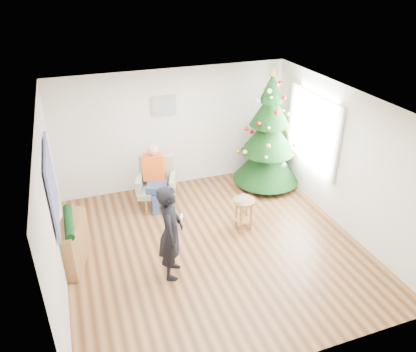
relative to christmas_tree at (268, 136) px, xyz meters
name	(u,v)px	position (x,y,z in m)	size (l,w,h in m)	color
floor	(214,246)	(-1.88, -1.75, -1.18)	(5.00, 5.00, 0.00)	brown
ceiling	(215,105)	(-1.88, -1.75, 1.42)	(5.00, 5.00, 0.00)	white
wall_back	(174,129)	(-1.88, 0.75, 0.12)	(5.00, 5.00, 0.00)	silver
wall_front	(293,285)	(-1.88, -4.25, 0.12)	(5.00, 5.00, 0.00)	silver
wall_left	(52,211)	(-4.38, -1.75, 0.12)	(5.00, 5.00, 0.00)	silver
wall_right	(344,160)	(0.62, -1.75, 0.12)	(5.00, 5.00, 0.00)	silver
window_panel	(313,131)	(0.59, -0.75, 0.32)	(0.04, 1.30, 1.40)	white
curtains	(312,131)	(0.56, -0.75, 0.32)	(0.05, 1.75, 1.50)	white
christmas_tree	(268,136)	(0.00, 0.00, 0.00)	(1.45, 1.45, 2.63)	#3F2816
stool	(244,214)	(-1.17, -1.40, -0.87)	(0.41, 0.41, 0.62)	brown
laptop	(244,199)	(-1.17, -1.40, -0.55)	(0.34, 0.22, 0.03)	silver
armchair	(157,188)	(-2.49, -0.01, -0.81)	(0.90, 0.88, 1.00)	gray
seated_person	(156,176)	(-2.51, -0.07, -0.51)	(0.52, 0.67, 1.31)	navy
standing_man	(171,232)	(-2.75, -2.17, -0.38)	(0.59, 0.38, 1.60)	black
game_controller	(181,217)	(-2.58, -2.20, -0.11)	(0.04, 0.13, 0.04)	white
console	(73,243)	(-4.21, -1.38, -0.78)	(0.30, 1.00, 0.80)	brown
garland	(69,222)	(-4.21, -1.38, -0.36)	(0.14, 0.14, 0.90)	black
tapestry	(52,185)	(-4.34, -1.45, 0.37)	(0.03, 1.50, 1.15)	black
framed_picture	(164,106)	(-2.08, 0.71, 0.67)	(0.52, 0.05, 0.42)	tan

